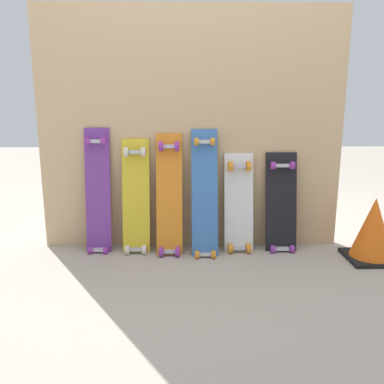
# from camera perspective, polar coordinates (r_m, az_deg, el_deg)

# --- Properties ---
(ground_plane) EXTENTS (12.00, 12.00, 0.00)m
(ground_plane) POSITION_cam_1_polar(r_m,az_deg,el_deg) (2.95, -0.03, -7.61)
(ground_plane) COLOR #A89E8E
(plywood_wall_panel) EXTENTS (2.07, 0.04, 1.63)m
(plywood_wall_panel) POSITION_cam_1_polar(r_m,az_deg,el_deg) (2.84, -0.07, 8.44)
(plywood_wall_panel) COLOR tan
(plywood_wall_panel) RESTS_ON ground
(skateboard_purple) EXTENTS (0.17, 0.18, 0.91)m
(skateboard_purple) POSITION_cam_1_polar(r_m,az_deg,el_deg) (2.87, -12.84, -0.53)
(skateboard_purple) COLOR #6B338C
(skateboard_purple) RESTS_ON ground
(skateboard_yellow) EXTENTS (0.18, 0.21, 0.83)m
(skateboard_yellow) POSITION_cam_1_polar(r_m,az_deg,el_deg) (2.83, -7.74, -1.21)
(skateboard_yellow) COLOR gold
(skateboard_yellow) RESTS_ON ground
(skateboard_orange) EXTENTS (0.17, 0.26, 0.86)m
(skateboard_orange) POSITION_cam_1_polar(r_m,az_deg,el_deg) (2.78, -3.15, -0.97)
(skateboard_orange) COLOR orange
(skateboard_orange) RESTS_ON ground
(skateboard_blue) EXTENTS (0.17, 0.28, 0.90)m
(skateboard_blue) POSITION_cam_1_polar(r_m,az_deg,el_deg) (2.77, 1.75, -0.83)
(skateboard_blue) COLOR #386BAD
(skateboard_blue) RESTS_ON ground
(skateboard_white) EXTENTS (0.20, 0.20, 0.73)m
(skateboard_white) POSITION_cam_1_polar(r_m,az_deg,el_deg) (2.85, 6.48, -2.08)
(skateboard_white) COLOR silver
(skateboard_white) RESTS_ON ground
(skateboard_black) EXTENTS (0.21, 0.20, 0.74)m
(skateboard_black) POSITION_cam_1_polar(r_m,az_deg,el_deg) (2.91, 12.21, -2.05)
(skateboard_black) COLOR black
(skateboard_black) RESTS_ON ground
(traffic_cone) EXTENTS (0.32, 0.32, 0.42)m
(traffic_cone) POSITION_cam_1_polar(r_m,az_deg,el_deg) (2.92, 23.73, -4.76)
(traffic_cone) COLOR black
(traffic_cone) RESTS_ON ground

